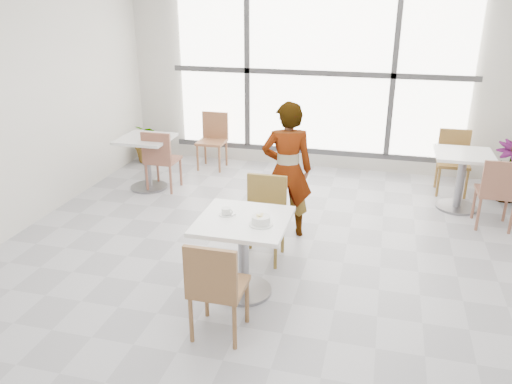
% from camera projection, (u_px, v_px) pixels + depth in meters
% --- Properties ---
extents(floor, '(7.00, 7.00, 0.00)m').
position_uv_depth(floor, '(264.00, 274.00, 5.04)').
color(floor, '#9E9EA5').
rests_on(floor, ground).
extents(wall_back, '(6.00, 0.00, 6.00)m').
position_uv_depth(wall_back, '(319.00, 72.00, 7.64)').
color(wall_back, silver).
rests_on(wall_back, ground).
extents(window, '(4.60, 0.07, 2.52)m').
position_uv_depth(window, '(318.00, 73.00, 7.58)').
color(window, white).
rests_on(window, ground).
extents(main_table, '(0.80, 0.80, 0.75)m').
position_uv_depth(main_table, '(243.00, 242.00, 4.56)').
color(main_table, white).
rests_on(main_table, ground).
extents(chair_near, '(0.42, 0.42, 0.87)m').
position_uv_depth(chair_near, '(216.00, 284.00, 3.93)').
color(chair_near, brown).
rests_on(chair_near, ground).
extents(chair_far, '(0.42, 0.42, 0.87)m').
position_uv_depth(chair_far, '(264.00, 212.00, 5.24)').
color(chair_far, olive).
rests_on(chair_far, ground).
extents(oatmeal_bowl, '(0.21, 0.21, 0.09)m').
position_uv_depth(oatmeal_bowl, '(261.00, 220.00, 4.34)').
color(oatmeal_bowl, white).
rests_on(oatmeal_bowl, main_table).
extents(coffee_cup, '(0.16, 0.13, 0.07)m').
position_uv_depth(coffee_cup, '(226.00, 212.00, 4.54)').
color(coffee_cup, silver).
rests_on(coffee_cup, main_table).
extents(person, '(0.65, 0.51, 1.56)m').
position_uv_depth(person, '(287.00, 170.00, 5.61)').
color(person, black).
rests_on(person, ground).
extents(bg_table_left, '(0.70, 0.70, 0.75)m').
position_uv_depth(bg_table_left, '(147.00, 156.00, 7.10)').
color(bg_table_left, silver).
rests_on(bg_table_left, ground).
extents(bg_table_right, '(0.70, 0.70, 0.75)m').
position_uv_depth(bg_table_right, '(461.00, 173.00, 6.41)').
color(bg_table_right, white).
rests_on(bg_table_right, ground).
extents(bg_chair_left_near, '(0.42, 0.42, 0.87)m').
position_uv_depth(bg_chair_left_near, '(160.00, 157.00, 7.00)').
color(bg_chair_left_near, brown).
rests_on(bg_chair_left_near, ground).
extents(bg_chair_left_far, '(0.42, 0.42, 0.87)m').
position_uv_depth(bg_chair_left_far, '(213.00, 136.00, 7.99)').
color(bg_chair_left_far, '#945F3E').
rests_on(bg_chair_left_far, ground).
extents(bg_chair_right_near, '(0.42, 0.42, 0.87)m').
position_uv_depth(bg_chair_right_near, '(498.00, 189.00, 5.84)').
color(bg_chair_right_near, brown).
rests_on(bg_chair_right_near, ground).
extents(bg_chair_right_far, '(0.42, 0.42, 0.87)m').
position_uv_depth(bg_chair_right_far, '(453.00, 157.00, 6.99)').
color(bg_chair_right_far, olive).
rests_on(bg_chair_right_far, ground).
extents(plant_left, '(0.67, 0.62, 0.65)m').
position_uv_depth(plant_left, '(148.00, 143.00, 8.29)').
color(plant_left, '#507640').
rests_on(plant_left, ground).
extents(plant_right, '(0.59, 0.59, 0.81)m').
position_uv_depth(plant_right, '(509.00, 171.00, 6.74)').
color(plant_right, '#4B8D46').
rests_on(plant_right, ground).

